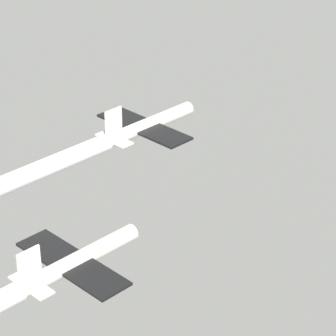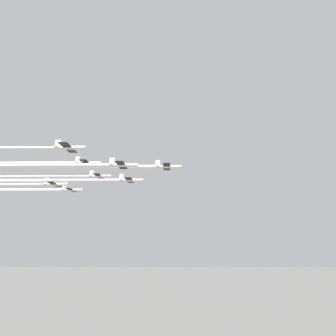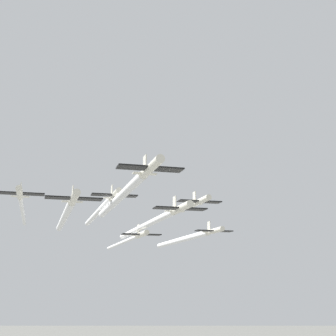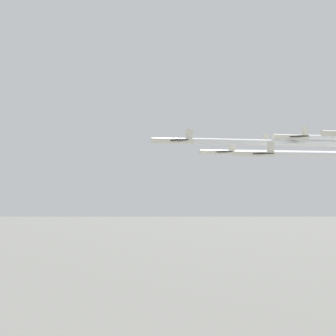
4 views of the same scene
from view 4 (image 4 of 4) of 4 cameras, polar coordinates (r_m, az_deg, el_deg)
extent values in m
cylinder|color=silver|center=(93.71, 0.55, 3.35)|extent=(4.62, 8.57, 1.09)
cube|color=black|center=(93.92, 0.89, 3.35)|extent=(8.55, 5.56, 0.18)
cube|color=silver|center=(95.13, 2.62, 4.12)|extent=(0.77, 1.50, 2.18)
cube|color=silver|center=(95.04, 2.62, 3.31)|extent=(3.33, 2.28, 0.12)
cylinder|color=silver|center=(92.12, 10.48, 1.72)|extent=(4.62, 8.57, 1.09)
cube|color=black|center=(92.42, 10.79, 1.71)|extent=(8.55, 5.56, 0.18)
cube|color=silver|center=(94.07, 12.40, 2.51)|extent=(0.77, 1.50, 2.18)
cube|color=silver|center=(94.02, 12.40, 1.68)|extent=(3.33, 2.28, 0.12)
cylinder|color=silver|center=(106.60, 6.04, 1.94)|extent=(4.62, 8.57, 1.09)
cube|color=black|center=(106.86, 6.33, 1.93)|extent=(8.55, 5.56, 0.18)
cube|color=silver|center=(108.29, 7.79, 2.63)|extent=(0.77, 1.50, 2.18)
cube|color=silver|center=(108.24, 7.79, 1.91)|extent=(3.33, 2.28, 0.12)
cylinder|color=silver|center=(106.66, 14.73, 3.68)|extent=(4.62, 8.57, 1.09)
cube|color=black|center=(107.00, 14.99, 3.67)|extent=(8.55, 5.56, 0.18)
cube|color=silver|center=(108.87, 16.32, 4.32)|extent=(0.77, 1.50, 2.18)
cube|color=silver|center=(108.77, 16.32, 3.61)|extent=(3.33, 2.28, 0.12)
cylinder|color=silver|center=(120.45, 10.31, 3.03)|extent=(4.62, 8.57, 1.09)
cube|color=black|center=(120.75, 10.56, 3.02)|extent=(8.55, 5.56, 0.18)
cube|color=silver|center=(122.40, 11.80, 3.62)|extent=(0.77, 1.50, 2.18)
cube|color=silver|center=(122.32, 11.80, 2.98)|extent=(3.33, 2.28, 0.12)
cylinder|color=white|center=(104.78, 13.26, 3.00)|extent=(17.59, 37.23, 1.30)
cylinder|color=white|center=(118.98, 16.49, 1.73)|extent=(17.05, 36.11, 1.26)
cylinder|color=white|center=(135.14, 19.79, 2.70)|extent=(18.08, 39.11, 0.83)
camera|label=1|loc=(149.99, 9.30, 12.10)|focal=85.00mm
camera|label=2|loc=(177.55, -9.45, -6.48)|focal=28.00mm
camera|label=3|loc=(103.60, -32.10, -4.45)|focal=50.00mm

